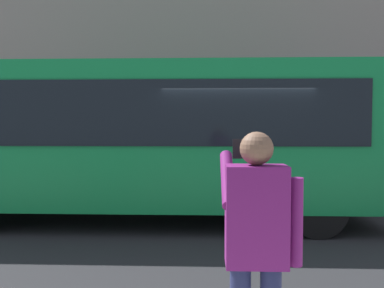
% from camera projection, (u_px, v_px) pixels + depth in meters
% --- Properties ---
extents(ground_plane, '(60.00, 60.00, 0.00)m').
position_uv_depth(ground_plane, '(233.00, 223.00, 7.59)').
color(ground_plane, '#232326').
extents(building_facade_far, '(28.00, 1.55, 12.00)m').
position_uv_depth(building_facade_far, '(221.00, 12.00, 14.10)').
color(building_facade_far, gray).
rests_on(building_facade_far, ground_plane).
extents(red_bus, '(9.05, 2.54, 3.08)m').
position_uv_depth(red_bus, '(148.00, 136.00, 7.74)').
color(red_bus, '#0F7238').
rests_on(red_bus, ground_plane).
extents(pedestrian_photographer, '(0.53, 0.52, 1.70)m').
position_uv_depth(pedestrian_photographer, '(256.00, 239.00, 2.59)').
color(pedestrian_photographer, '#1E2347').
rests_on(pedestrian_photographer, sidewalk_curb).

